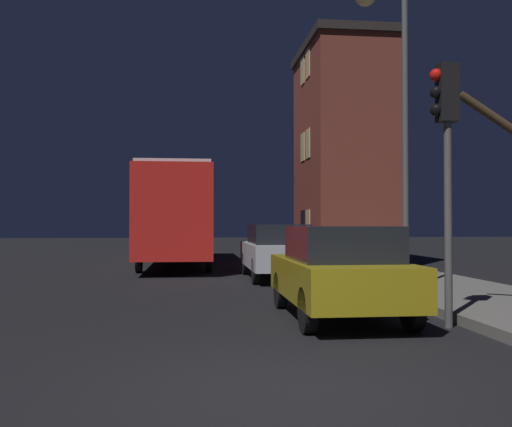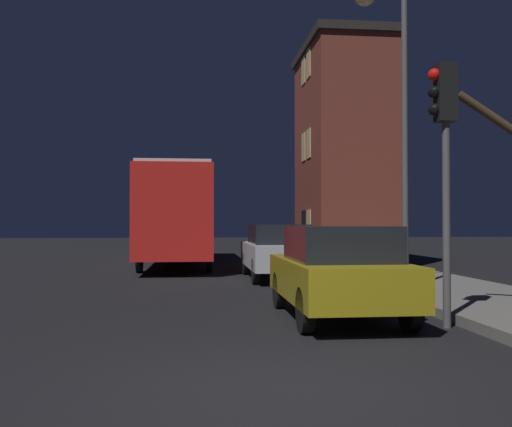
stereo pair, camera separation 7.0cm
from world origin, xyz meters
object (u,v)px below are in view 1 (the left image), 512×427
traffic_light (446,137)px  car_mid_lane (277,250)px  car_near_lane (339,270)px  bus (177,211)px  streetlamp (385,64)px

traffic_light → car_mid_lane: bearing=100.3°
traffic_light → car_near_lane: 2.73m
traffic_light → car_near_lane: size_ratio=1.04×
bus → car_mid_lane: bearing=-64.5°
streetlamp → bus: (-4.83, 10.49, -3.01)m
traffic_light → car_mid_lane: (-1.44, 7.92, -2.10)m
streetlamp → bus: streetlamp is taller
bus → car_near_lane: 13.67m
traffic_light → car_near_lane: traffic_light is taller
streetlamp → traffic_light: 4.37m
traffic_light → car_mid_lane: size_ratio=0.91×
bus → streetlamp: bearing=-65.3°
car_near_lane → car_mid_lane: (-0.02, 6.92, 0.02)m
streetlamp → car_near_lane: streetlamp is taller
traffic_light → car_mid_lane: traffic_light is taller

